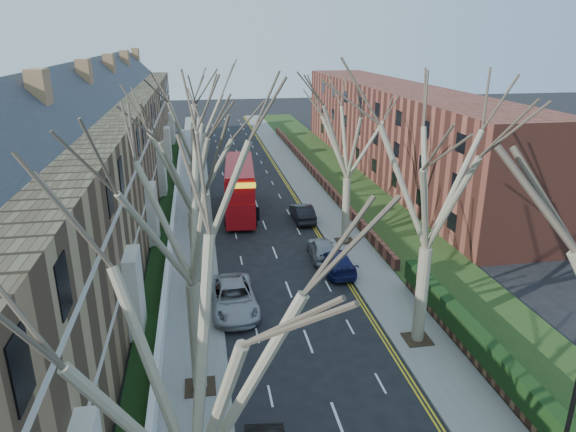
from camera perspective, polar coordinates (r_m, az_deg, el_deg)
name	(u,v)px	position (r m, az deg, el deg)	size (l,w,h in m)	color
pavement_left	(193,189)	(55.12, -10.47, 2.99)	(3.00, 102.00, 0.12)	slate
pavement_right	(305,183)	(56.22, 1.86, 3.63)	(3.00, 102.00, 0.12)	slate
terrace_left	(98,158)	(46.79, -20.32, 6.11)	(9.70, 78.00, 13.60)	#866344
flats_right	(394,129)	(62.12, 11.69, 9.42)	(13.97, 54.00, 10.00)	brown
wall_hedge_right	(522,393)	(24.91, 24.52, -17.42)	(0.70, 24.00, 1.80)	brown
front_wall_left	(174,208)	(47.37, -12.50, 0.83)	(0.30, 78.00, 1.00)	white
grass_verge_right	(344,181)	(57.25, 6.28, 3.91)	(6.00, 102.00, 0.06)	#1F3513
lamp_post	(568,427)	(18.09, 28.64, -19.91)	(0.18, 0.50, 8.11)	black
tree_left_near	(184,344)	(11.85, -11.53, -13.81)	(9.80, 9.80, 13.73)	#736852
tree_left_mid	(187,190)	(20.78, -11.18, 2.87)	(10.50, 10.50, 14.71)	#736852
tree_left_far	(189,147)	(30.57, -10.93, 7.55)	(10.15, 10.15, 14.22)	#736852
tree_left_dist	(190,112)	(42.35, -10.84, 11.23)	(10.50, 10.50, 14.71)	#736852
tree_right_mid	(434,166)	(25.14, 15.91, 5.36)	(10.50, 10.50, 14.71)	#736852
tree_right_far	(349,125)	(38.03, 6.82, 10.05)	(10.15, 10.15, 14.22)	#736852
double_decker_bus	(240,190)	(46.46, -5.37, 2.93)	(3.35, 10.97, 4.53)	#AF0C11
car_left_far	(233,298)	(30.67, -6.08, -9.02)	(2.63, 5.70, 1.59)	#A09FA4
car_right_near	(336,261)	(35.51, 5.33, -5.02)	(1.98, 4.87, 1.41)	#161A4D
car_right_mid	(322,249)	(37.28, 3.85, -3.66)	(1.79, 4.44, 1.51)	#95979D
car_right_far	(302,213)	(44.73, 1.62, 0.37)	(1.58, 4.54, 1.50)	black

